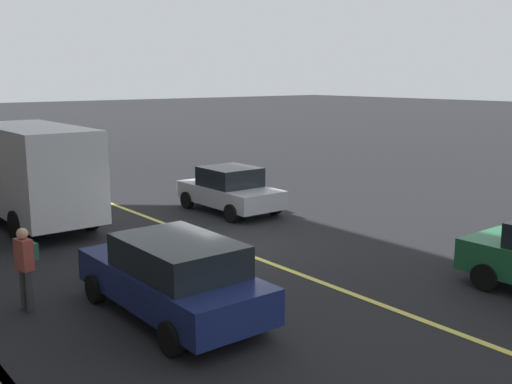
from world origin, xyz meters
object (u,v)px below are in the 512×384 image
Objects in this scene: car_silver at (230,190)px; pedestrian_with_backpack at (25,262)px; car_navy at (173,276)px; truck_white at (27,171)px.

pedestrian_with_backpack is at bearing 119.20° from car_silver.
car_navy is at bearing -134.64° from pedestrian_with_backpack.
truck_white is 4.78× the size of pedestrian_with_backpack.
pedestrian_with_backpack is at bearing 45.36° from car_navy.
pedestrian_with_backpack is (-4.70, 8.41, 0.22)m from car_silver.
truck_white is at bearing -2.28° from car_navy.
truck_white reaches higher than car_navy.
pedestrian_with_backpack is (-7.56, 2.51, -0.66)m from truck_white.
truck_white is 7.99m from pedestrian_with_backpack.
car_navy is 2.99m from pedestrian_with_backpack.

